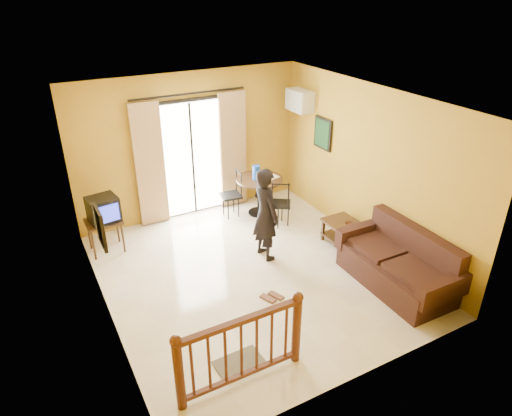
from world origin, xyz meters
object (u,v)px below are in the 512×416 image
sofa (399,265)px  standing_person (265,214)px  coffee_table (348,233)px  dining_table (259,186)px  television (103,209)px

sofa → standing_person: 2.25m
coffee_table → sofa: sofa is taller
sofa → standing_person: size_ratio=1.20×
dining_table → sofa: (0.74, -3.12, -0.26)m
dining_table → sofa: 3.21m
television → dining_table: bearing=-8.5°
dining_table → sofa: size_ratio=0.48×
television → standing_person: size_ratio=0.33×
dining_table → standing_person: standing_person is taller
coffee_table → standing_person: bearing=161.4°
dining_table → coffee_table: size_ratio=0.93×
television → coffee_table: television is taller
television → dining_table: 3.00m
television → sofa: (3.73, -3.14, -0.46)m
coffee_table → standing_person: size_ratio=0.61×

